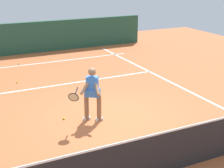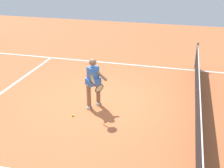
% 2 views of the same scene
% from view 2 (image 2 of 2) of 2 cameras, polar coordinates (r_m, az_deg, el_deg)
% --- Properties ---
extents(ground_plane, '(24.14, 24.14, 0.00)m').
position_cam_2_polar(ground_plane, '(9.20, -1.74, -3.53)').
color(ground_plane, '#C66638').
extents(service_line_marking, '(7.17, 0.10, 0.01)m').
position_cam_2_polar(service_line_marking, '(10.65, -20.26, -1.09)').
color(service_line_marking, white).
rests_on(service_line_marking, ground).
extents(sideline_left_marking, '(0.10, 16.57, 0.01)m').
position_cam_2_polar(sideline_left_marking, '(12.40, 2.89, 3.91)').
color(sideline_left_marking, white).
rests_on(sideline_left_marking, ground).
extents(court_net, '(7.85, 0.08, 1.07)m').
position_cam_2_polar(court_net, '(8.69, 16.54, -2.61)').
color(court_net, '#4C4C51').
rests_on(court_net, ground).
extents(tennis_player, '(1.09, 0.76, 1.55)m').
position_cam_2_polar(tennis_player, '(8.56, -3.66, 0.53)').
color(tennis_player, '#8C6647').
rests_on(tennis_player, ground).
extents(tennis_ball_near, '(0.07, 0.07, 0.07)m').
position_cam_2_polar(tennis_ball_near, '(8.47, -7.75, -6.13)').
color(tennis_ball_near, '#D1E533').
rests_on(tennis_ball_near, ground).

